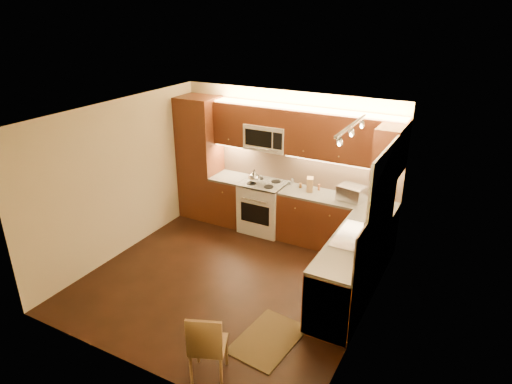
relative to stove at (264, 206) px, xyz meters
The scene contains 37 objects.
floor 1.76m from the stove, 79.85° to the right, with size 4.00×4.00×0.01m, color black.
ceiling 2.66m from the stove, 79.85° to the right, with size 4.00×4.00×0.01m, color beige.
wall_back 0.91m from the stove, 47.29° to the left, with size 4.00×0.01×2.50m, color beige.
wall_front 3.77m from the stove, 85.33° to the right, with size 4.00×0.01×2.50m, color beige.
wall_left 2.51m from the stove, 135.42° to the right, with size 0.01×4.00×2.50m, color beige.
wall_right 2.95m from the stove, 36.06° to the right, with size 0.01×4.00×2.50m, color beige.
pantry 1.52m from the stove, behind, with size 0.70×0.60×2.30m, color #4C2510.
base_cab_back_left 0.69m from the stove, behind, with size 0.62×0.60×0.86m, color #4C2510.
counter_back_left 0.81m from the stove, behind, with size 0.62×0.60×0.04m, color #3D3A38.
base_cab_back_right 1.34m from the stove, ahead, with size 1.92×0.60×0.86m, color #4C2510.
counter_back_right 1.40m from the stove, ahead, with size 1.92×0.60×0.04m, color #3D3A38.
base_cab_right 2.37m from the stove, 32.52° to the right, with size 0.60×2.00×0.86m, color #4C2510.
counter_right 2.41m from the stove, 32.52° to the right, with size 0.60×2.00×0.04m, color #3D3A38.
dishwasher 2.81m from the stove, 44.64° to the right, with size 0.58×0.60×0.84m, color silver.
backsplash_back 1.03m from the stove, 25.86° to the left, with size 3.30×0.02×0.60m, color tan.
backsplash_right 2.72m from the stove, 29.11° to the right, with size 0.02×2.00×0.60m, color tan.
upper_cab_back_left 1.58m from the stove, 167.74° to the left, with size 0.62×0.35×0.75m, color #4C2510.
upper_cab_back_right 1.95m from the stove, ahead, with size 1.92×0.35×0.75m, color #4C2510.
upper_cab_bridge 1.64m from the stove, 90.00° to the left, with size 0.76×0.35×0.31m, color #4C2510.
upper_cab_right_corner 2.57m from the stove, ahead, with size 0.35×0.50×0.75m, color #4C2510.
stove is the anchor object (origin of this frame).
microwave 1.27m from the stove, 90.00° to the left, with size 0.76×0.38×0.44m, color silver, non-canonical shape.
window_frame 2.79m from the stove, 26.21° to the right, with size 0.03×1.44×1.24m, color silver.
window_blinds 2.77m from the stove, 26.41° to the right, with size 0.02×1.36×1.16m, color silver.
sink 2.35m from the stove, 29.36° to the right, with size 0.52×0.86×0.15m, color silver, non-canonical shape.
faucet 2.52m from the stove, 27.30° to the right, with size 0.20×0.04×0.30m, color silver, non-canonical shape.
track_light_bar 3.01m from the stove, 34.57° to the right, with size 0.04×1.20×0.03m, color silver.
kettle 0.61m from the stove, 152.34° to the right, with size 0.21×0.21×0.24m, color silver, non-canonical shape.
toaster_oven 1.66m from the stove, ahead, with size 0.41×0.31×0.24m, color silver.
knife_block 1.00m from the stove, ahead, with size 0.11×0.17×0.23m, color #9B7346.
spice_jar_a 0.68m from the stove, 21.39° to the left, with size 0.04×0.04×0.08m, color silver.
spice_jar_b 0.81m from the stove, 11.77° to the left, with size 0.04×0.04×0.08m, color brown.
spice_jar_c 0.71m from the stove, 30.42° to the left, with size 0.04×0.04×0.10m, color silver.
spice_jar_d 1.09m from the stove, 10.90° to the left, with size 0.04×0.04×0.10m, color brown.
soap_bottle 2.31m from the stove, 11.59° to the right, with size 0.08×0.08×0.17m, color silver.
rug 2.97m from the stove, 61.47° to the right, with size 0.65×0.97×0.01m, color black.
dining_chair 3.54m from the stove, 72.38° to the right, with size 0.38×0.38×0.87m, color #9B7346, non-canonical shape.
Camera 1 is at (3.04, -4.83, 3.83)m, focal length 31.44 mm.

